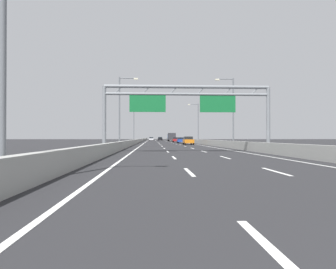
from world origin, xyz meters
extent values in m
plane|color=#262628|center=(0.00, 100.00, 0.00)|extent=(260.00, 260.00, 0.00)
cube|color=white|center=(-1.80, 3.50, 0.01)|extent=(0.16, 3.00, 0.01)
cube|color=white|center=(-1.80, 12.50, 0.01)|extent=(0.16, 3.00, 0.01)
cube|color=white|center=(-1.80, 21.50, 0.01)|extent=(0.16, 3.00, 0.01)
cube|color=white|center=(-1.80, 30.50, 0.01)|extent=(0.16, 3.00, 0.01)
cube|color=white|center=(-1.80, 39.50, 0.01)|extent=(0.16, 3.00, 0.01)
cube|color=white|center=(-1.80, 48.50, 0.01)|extent=(0.16, 3.00, 0.01)
cube|color=white|center=(-1.80, 57.50, 0.01)|extent=(0.16, 3.00, 0.01)
cube|color=white|center=(-1.80, 66.50, 0.01)|extent=(0.16, 3.00, 0.01)
cube|color=white|center=(-1.80, 75.50, 0.01)|extent=(0.16, 3.00, 0.01)
cube|color=white|center=(-1.80, 84.50, 0.01)|extent=(0.16, 3.00, 0.01)
cube|color=white|center=(-1.80, 93.50, 0.01)|extent=(0.16, 3.00, 0.01)
cube|color=white|center=(-1.80, 102.50, 0.01)|extent=(0.16, 3.00, 0.01)
cube|color=white|center=(-1.80, 111.50, 0.01)|extent=(0.16, 3.00, 0.01)
cube|color=white|center=(-1.80, 120.50, 0.01)|extent=(0.16, 3.00, 0.01)
cube|color=white|center=(-1.80, 129.50, 0.01)|extent=(0.16, 3.00, 0.01)
cube|color=white|center=(-1.80, 138.50, 0.01)|extent=(0.16, 3.00, 0.01)
cube|color=white|center=(-1.80, 147.50, 0.01)|extent=(0.16, 3.00, 0.01)
cube|color=white|center=(-1.80, 156.50, 0.01)|extent=(0.16, 3.00, 0.01)
cube|color=white|center=(1.80, 12.50, 0.01)|extent=(0.16, 3.00, 0.01)
cube|color=white|center=(1.80, 21.50, 0.01)|extent=(0.16, 3.00, 0.01)
cube|color=white|center=(1.80, 30.50, 0.01)|extent=(0.16, 3.00, 0.01)
cube|color=white|center=(1.80, 39.50, 0.01)|extent=(0.16, 3.00, 0.01)
cube|color=white|center=(1.80, 48.50, 0.01)|extent=(0.16, 3.00, 0.01)
cube|color=white|center=(1.80, 57.50, 0.01)|extent=(0.16, 3.00, 0.01)
cube|color=white|center=(1.80, 66.50, 0.01)|extent=(0.16, 3.00, 0.01)
cube|color=white|center=(1.80, 75.50, 0.01)|extent=(0.16, 3.00, 0.01)
cube|color=white|center=(1.80, 84.50, 0.01)|extent=(0.16, 3.00, 0.01)
cube|color=white|center=(1.80, 93.50, 0.01)|extent=(0.16, 3.00, 0.01)
cube|color=white|center=(1.80, 102.50, 0.01)|extent=(0.16, 3.00, 0.01)
cube|color=white|center=(1.80, 111.50, 0.01)|extent=(0.16, 3.00, 0.01)
cube|color=white|center=(1.80, 120.50, 0.01)|extent=(0.16, 3.00, 0.01)
cube|color=white|center=(1.80, 129.50, 0.01)|extent=(0.16, 3.00, 0.01)
cube|color=white|center=(1.80, 138.50, 0.01)|extent=(0.16, 3.00, 0.01)
cube|color=white|center=(1.80, 147.50, 0.01)|extent=(0.16, 3.00, 0.01)
cube|color=white|center=(1.80, 156.50, 0.01)|extent=(0.16, 3.00, 0.01)
cube|color=white|center=(-5.25, 88.00, 0.01)|extent=(0.16, 176.00, 0.01)
cube|color=white|center=(5.25, 88.00, 0.01)|extent=(0.16, 176.00, 0.01)
cube|color=#9E9E99|center=(-6.90, 110.00, 0.47)|extent=(0.45, 220.00, 0.95)
cube|color=#9E9E99|center=(6.90, 110.00, 0.47)|extent=(0.45, 220.00, 0.95)
cylinder|color=gray|center=(-7.79, 29.21, 3.10)|extent=(0.36, 0.36, 6.20)
cylinder|color=gray|center=(7.79, 29.21, 3.10)|extent=(0.36, 0.36, 6.20)
cylinder|color=gray|center=(0.00, 29.21, 6.20)|extent=(15.58, 0.32, 0.32)
cylinder|color=gray|center=(0.00, 29.21, 5.50)|extent=(15.58, 0.26, 0.26)
cylinder|color=gray|center=(-6.49, 29.21, 5.85)|extent=(0.74, 0.10, 0.74)
cylinder|color=gray|center=(-3.90, 29.21, 5.85)|extent=(0.74, 0.10, 0.74)
cylinder|color=gray|center=(-1.30, 29.21, 5.85)|extent=(0.74, 0.10, 0.74)
cylinder|color=gray|center=(1.30, 29.21, 5.85)|extent=(0.74, 0.10, 0.74)
cylinder|color=gray|center=(3.90, 29.21, 5.85)|extent=(0.74, 0.10, 0.74)
cylinder|color=gray|center=(6.49, 29.21, 5.85)|extent=(0.74, 0.10, 0.74)
cube|color=#146B33|center=(-3.75, 29.21, 4.60)|extent=(3.40, 0.12, 1.60)
cube|color=#146B33|center=(2.90, 29.21, 4.60)|extent=(3.40, 0.12, 1.60)
cylinder|color=slate|center=(-7.70, 9.17, 4.75)|extent=(0.20, 0.20, 9.50)
cylinder|color=slate|center=(-7.70, 41.83, 4.75)|extent=(0.20, 0.20, 9.50)
cylinder|color=slate|center=(-6.60, 41.83, 9.35)|extent=(2.20, 0.12, 0.12)
cube|color=#F2EAC6|center=(-5.50, 41.83, 9.25)|extent=(0.56, 0.28, 0.20)
cylinder|color=slate|center=(7.70, 41.83, 4.75)|extent=(0.20, 0.20, 9.50)
cylinder|color=slate|center=(6.60, 41.83, 9.35)|extent=(2.20, 0.12, 0.12)
cube|color=#F2EAC6|center=(5.50, 41.83, 9.25)|extent=(0.56, 0.28, 0.20)
cylinder|color=slate|center=(-7.70, 74.48, 4.75)|extent=(0.20, 0.20, 9.50)
cylinder|color=slate|center=(-6.60, 74.48, 9.35)|extent=(2.20, 0.12, 0.12)
cube|color=#F2EAC6|center=(-5.50, 74.48, 9.25)|extent=(0.56, 0.28, 0.20)
cylinder|color=slate|center=(7.70, 74.48, 4.75)|extent=(0.20, 0.20, 9.50)
cylinder|color=slate|center=(6.60, 74.48, 9.35)|extent=(2.20, 0.12, 0.12)
cube|color=#F2EAC6|center=(5.50, 74.48, 9.25)|extent=(0.56, 0.28, 0.20)
cube|color=orange|center=(3.56, 59.33, 0.67)|extent=(1.77, 4.42, 0.70)
cube|color=black|center=(3.56, 59.41, 1.29)|extent=(1.56, 1.98, 0.54)
cylinder|color=black|center=(2.78, 60.98, 0.32)|extent=(0.22, 0.64, 0.64)
cylinder|color=black|center=(4.34, 60.98, 0.32)|extent=(0.22, 0.64, 0.64)
cylinder|color=black|center=(2.78, 57.67, 0.32)|extent=(0.22, 0.64, 0.64)
cylinder|color=black|center=(4.34, 57.67, 0.32)|extent=(0.22, 0.64, 0.64)
cube|color=black|center=(-0.06, 130.08, 0.65)|extent=(1.86, 4.39, 0.65)
cube|color=black|center=(-0.06, 130.31, 1.24)|extent=(1.64, 1.88, 0.53)
cylinder|color=black|center=(-0.88, 131.73, 0.32)|extent=(0.22, 0.64, 0.64)
cylinder|color=black|center=(0.76, 131.73, 0.32)|extent=(0.22, 0.64, 0.64)
cylinder|color=black|center=(-0.88, 128.44, 0.32)|extent=(0.22, 0.64, 0.64)
cylinder|color=black|center=(0.76, 128.44, 0.32)|extent=(0.22, 0.64, 0.64)
cube|color=#2347AD|center=(3.51, 73.38, 0.64)|extent=(1.80, 4.17, 0.65)
cube|color=black|center=(3.51, 73.70, 1.18)|extent=(1.58, 1.70, 0.43)
cylinder|color=black|center=(2.72, 74.92, 0.32)|extent=(0.22, 0.64, 0.64)
cylinder|color=black|center=(4.30, 74.92, 0.32)|extent=(0.22, 0.64, 0.64)
cylinder|color=black|center=(2.72, 71.84, 0.32)|extent=(0.22, 0.64, 0.64)
cylinder|color=black|center=(4.30, 71.84, 0.32)|extent=(0.22, 0.64, 0.64)
cube|color=red|center=(3.47, 88.63, 0.63)|extent=(1.84, 4.43, 0.61)
cube|color=black|center=(3.47, 88.63, 1.16)|extent=(1.62, 1.95, 0.46)
cylinder|color=black|center=(2.66, 90.30, 0.32)|extent=(0.22, 0.64, 0.64)
cylinder|color=black|center=(4.28, 90.30, 0.32)|extent=(0.22, 0.64, 0.64)
cylinder|color=black|center=(2.66, 86.96, 0.32)|extent=(0.22, 0.64, 0.64)
cylinder|color=black|center=(4.28, 86.96, 0.32)|extent=(0.22, 0.64, 0.64)
cube|color=silver|center=(-3.70, 121.92, 0.65)|extent=(1.76, 4.65, 0.66)
cube|color=black|center=(-3.70, 121.47, 1.23)|extent=(1.55, 2.12, 0.49)
cylinder|color=black|center=(-4.47, 123.70, 0.32)|extent=(0.22, 0.64, 0.64)
cylinder|color=black|center=(-2.93, 123.70, 0.32)|extent=(0.22, 0.64, 0.64)
cylinder|color=black|center=(-4.47, 120.15, 0.32)|extent=(0.22, 0.64, 0.64)
cylinder|color=black|center=(-2.93, 120.15, 0.32)|extent=(0.22, 0.64, 0.64)
cube|color=#194799|center=(3.65, 115.94, 1.47)|extent=(2.49, 2.50, 1.98)
cube|color=#333338|center=(3.65, 111.38, 1.70)|extent=(2.49, 6.22, 2.43)
cylinder|color=black|center=(2.55, 116.29, 0.48)|extent=(0.28, 0.96, 0.96)
cylinder|color=black|center=(4.76, 116.29, 0.48)|extent=(0.28, 0.96, 0.96)
cylinder|color=black|center=(2.55, 109.67, 0.48)|extent=(0.28, 0.96, 0.96)
cylinder|color=black|center=(4.76, 109.67, 0.48)|extent=(0.28, 0.96, 0.96)
camera|label=1|loc=(-3.31, -0.24, 1.43)|focal=33.51mm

